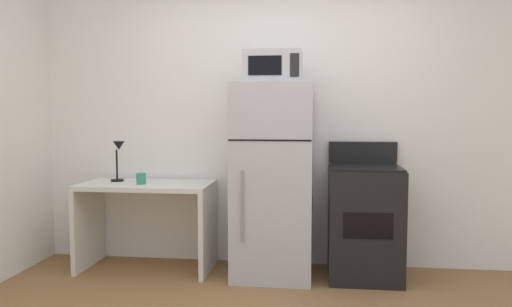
# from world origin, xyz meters

# --- Properties ---
(wall_back_white) EXTENTS (5.00, 0.10, 2.60)m
(wall_back_white) POSITION_xyz_m (0.00, 1.70, 1.30)
(wall_back_white) COLOR white
(wall_back_white) RESTS_ON ground
(desk) EXTENTS (1.12, 0.59, 0.75)m
(desk) POSITION_xyz_m (-1.11, 1.33, 0.52)
(desk) COLOR silver
(desk) RESTS_ON ground
(desk_lamp) EXTENTS (0.14, 0.12, 0.35)m
(desk_lamp) POSITION_xyz_m (-1.38, 1.39, 0.99)
(desk_lamp) COLOR black
(desk_lamp) RESTS_ON desk
(coffee_mug) EXTENTS (0.08, 0.08, 0.09)m
(coffee_mug) POSITION_xyz_m (-1.13, 1.25, 0.80)
(coffee_mug) COLOR #338C66
(coffee_mug) RESTS_ON desk
(refrigerator) EXTENTS (0.64, 0.67, 1.58)m
(refrigerator) POSITION_xyz_m (-0.02, 1.31, 0.79)
(refrigerator) COLOR #B7B7BC
(refrigerator) RESTS_ON ground
(microwave) EXTENTS (0.46, 0.35, 0.26)m
(microwave) POSITION_xyz_m (-0.02, 1.28, 1.71)
(microwave) COLOR #B7B7BC
(microwave) RESTS_ON refrigerator
(oven_range) EXTENTS (0.58, 0.61, 1.10)m
(oven_range) POSITION_xyz_m (0.73, 1.33, 0.47)
(oven_range) COLOR black
(oven_range) RESTS_ON ground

